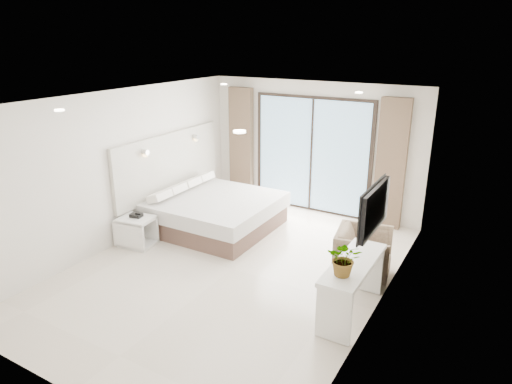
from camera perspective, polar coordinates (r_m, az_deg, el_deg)
ground at (r=7.42m, az=-2.98°, el=-9.60°), size 6.20×6.20×0.00m
room_shell at (r=7.62m, az=-0.86°, el=4.05°), size 4.62×6.22×2.72m
bed at (r=8.83m, az=-5.24°, el=-2.50°), size 2.20×2.09×0.75m
nightstand at (r=8.35m, az=-14.63°, el=-4.80°), size 0.63×0.55×0.52m
phone at (r=8.26m, az=-14.74°, el=-2.83°), size 0.22×0.19×0.07m
console_desk at (r=6.20m, az=12.01°, el=-10.32°), size 0.46×1.48×0.77m
plant at (r=5.68m, az=11.00°, el=-8.62°), size 0.51×0.54×0.35m
armchair at (r=7.25m, az=13.30°, el=-7.15°), size 0.88×0.93×0.83m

